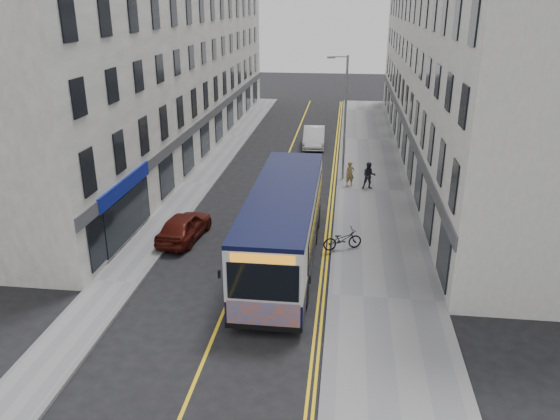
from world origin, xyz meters
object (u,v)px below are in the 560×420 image
(car_maroon, at_px, (184,226))
(streetlamp, at_px, (344,114))
(pedestrian_far, at_px, (369,176))
(pedestrian_near, at_px, (350,174))
(bicycle, at_px, (342,239))
(car_white, at_px, (314,137))
(city_bus, at_px, (284,223))

(car_maroon, bearing_deg, streetlamp, -119.23)
(pedestrian_far, bearing_deg, pedestrian_near, 156.17)
(streetlamp, height_order, car_maroon, streetlamp)
(pedestrian_far, height_order, car_maroon, pedestrian_far)
(bicycle, height_order, car_white, car_white)
(car_white, bearing_deg, bicycle, -84.70)
(streetlamp, distance_m, car_maroon, 13.39)
(city_bus, relative_size, pedestrian_far, 7.17)
(city_bus, relative_size, car_maroon, 2.95)
(city_bus, distance_m, car_white, 21.01)
(city_bus, relative_size, pedestrian_near, 7.74)
(streetlamp, xyz_separation_m, car_maroon, (-7.56, -10.41, -3.69))
(city_bus, distance_m, pedestrian_near, 11.41)
(streetlamp, height_order, bicycle, streetlamp)
(streetlamp, bearing_deg, bicycle, -88.79)
(pedestrian_near, height_order, car_white, pedestrian_near)
(city_bus, xyz_separation_m, pedestrian_far, (4.10, 10.55, -0.96))
(streetlamp, relative_size, bicycle, 4.20)
(pedestrian_far, xyz_separation_m, car_white, (-4.08, 10.42, -0.18))
(city_bus, distance_m, pedestrian_far, 11.36)
(pedestrian_near, relative_size, car_white, 0.33)
(pedestrian_near, relative_size, pedestrian_far, 0.93)
(city_bus, height_order, pedestrian_far, city_bus)
(city_bus, bearing_deg, bicycle, 29.18)
(bicycle, bearing_deg, car_white, -14.61)
(car_white, relative_size, car_maroon, 1.17)
(pedestrian_far, bearing_deg, car_maroon, -140.84)
(streetlamp, relative_size, pedestrian_near, 5.12)
(streetlamp, bearing_deg, pedestrian_near, -68.64)
(streetlamp, distance_m, pedestrian_near, 3.78)
(bicycle, distance_m, car_maroon, 7.80)
(car_white, bearing_deg, city_bus, -92.34)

